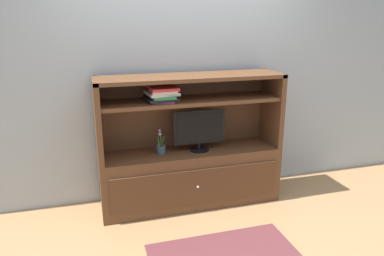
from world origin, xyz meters
The scene contains 6 objects.
ground_plane centered at (0.00, 0.00, 0.00)m, with size 8.00×8.00×0.00m, color tan.
painted_rear_wall centered at (0.00, 0.75, 1.40)m, with size 6.00×0.10×2.80m, color #9EA8B2.
media_console centered at (0.00, 0.41, 0.44)m, with size 1.82×0.50×1.34m.
tv_monitor centered at (0.08, 0.38, 0.80)m, with size 0.53×0.20×0.41m.
potted_plant centered at (-0.31, 0.39, 0.63)m, with size 0.09×0.11×0.25m.
magazine_stack centered at (-0.28, 0.40, 1.18)m, with size 0.32×0.35×0.14m.
Camera 1 is at (-0.96, -2.93, 1.85)m, focal length 34.06 mm.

